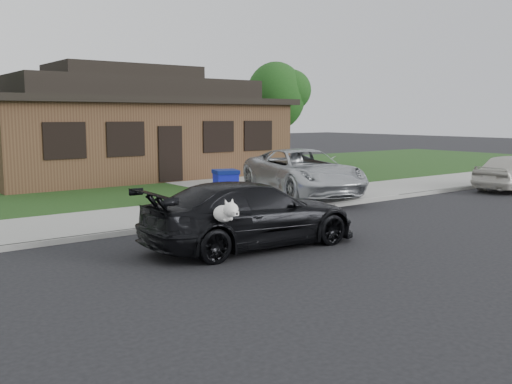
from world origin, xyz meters
TOP-DOWN VIEW (x-y plane):
  - ground at (0.00, 0.00)m, footprint 120.00×120.00m
  - sidewalk at (0.00, 5.00)m, footprint 60.00×3.00m
  - curb at (0.00, 3.50)m, footprint 60.00×0.12m
  - lawn at (0.00, 13.00)m, footprint 60.00×13.00m
  - driveway at (6.00, 10.00)m, footprint 4.50×13.00m
  - sedan at (0.33, 0.89)m, footprint 4.71×2.37m
  - minivan at (5.83, 5.49)m, footprint 3.62×5.64m
  - recycling_bin at (2.28, 4.69)m, footprint 0.80×0.80m
  - house at (4.00, 15.00)m, footprint 12.60×8.60m
  - tree_1 at (12.14, 14.40)m, footprint 3.15×3.00m

SIDE VIEW (x-z plane):
  - ground at x=0.00m, z-range 0.00..0.00m
  - sidewalk at x=0.00m, z-range 0.00..0.12m
  - curb at x=0.00m, z-range 0.00..0.12m
  - lawn at x=0.00m, z-range 0.00..0.13m
  - driveway at x=6.00m, z-range 0.00..0.14m
  - recycling_bin at x=2.28m, z-range 0.13..1.19m
  - sedan at x=0.33m, z-range 0.00..1.34m
  - minivan at x=5.83m, z-range 0.14..1.59m
  - house at x=4.00m, z-range -0.19..4.46m
  - tree_1 at x=12.14m, z-range 1.09..6.34m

